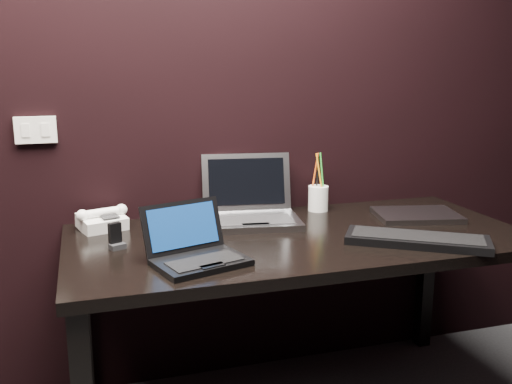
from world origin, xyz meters
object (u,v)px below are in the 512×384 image
object	(u,v)px
desk_phone	(102,220)
silver_laptop	(251,210)
desk	(299,254)
netbook	(196,251)
ext_keyboard	(417,240)
mobile_phone	(116,239)
pen_cup	(318,197)
closed_laptop	(417,215)

from	to	relation	value
desk_phone	silver_laptop	bearing A→B (deg)	-6.02
desk	desk_phone	size ratio (longest dim) A/B	8.29
netbook	desk_phone	distance (m)	0.55
silver_laptop	ext_keyboard	xyz separation A→B (m)	(0.48, -0.45, -0.03)
desk_phone	ext_keyboard	bearing A→B (deg)	-25.91
mobile_phone	pen_cup	size ratio (longest dim) A/B	0.35
silver_laptop	desk_phone	distance (m)	0.58
mobile_phone	pen_cup	bearing A→B (deg)	17.70
silver_laptop	desk_phone	world-z (taller)	silver_laptop
desk_phone	pen_cup	distance (m)	0.91
silver_laptop	mobile_phone	xyz separation A→B (m)	(-0.54, -0.19, -0.02)
ext_keyboard	closed_laptop	xyz separation A→B (m)	(0.19, 0.31, -0.00)
ext_keyboard	closed_laptop	distance (m)	0.36
netbook	desk_phone	size ratio (longest dim) A/B	1.66
netbook	mobile_phone	xyz separation A→B (m)	(-0.24, 0.22, -0.00)
closed_laptop	ext_keyboard	bearing A→B (deg)	-122.12
netbook	closed_laptop	distance (m)	1.02
ext_keyboard	mobile_phone	distance (m)	1.06
closed_laptop	pen_cup	world-z (taller)	pen_cup
desk	mobile_phone	world-z (taller)	mobile_phone
desk	closed_laptop	distance (m)	0.56
desk	pen_cup	world-z (taller)	pen_cup
closed_laptop	desk_phone	bearing A→B (deg)	170.63
closed_laptop	mobile_phone	size ratio (longest dim) A/B	4.20
mobile_phone	pen_cup	xyz separation A→B (m)	(0.87, 0.28, 0.03)
desk	silver_laptop	size ratio (longest dim) A/B	4.10
pen_cup	ext_keyboard	bearing A→B (deg)	-74.44
desk	mobile_phone	bearing A→B (deg)	177.02
silver_laptop	pen_cup	bearing A→B (deg)	14.52
ext_keyboard	pen_cup	bearing A→B (deg)	105.56
desk	pen_cup	size ratio (longest dim) A/B	6.70
silver_laptop	pen_cup	xyz separation A→B (m)	(0.33, 0.09, 0.01)
desk	mobile_phone	xyz separation A→B (m)	(-0.67, 0.03, 0.11)
ext_keyboard	closed_laptop	bearing A→B (deg)	57.88
netbook	pen_cup	distance (m)	0.81
desk_phone	pen_cup	world-z (taller)	pen_cup
silver_laptop	ext_keyboard	world-z (taller)	silver_laptop
silver_laptop	ext_keyboard	bearing A→B (deg)	-43.31
desk	ext_keyboard	distance (m)	0.43
mobile_phone	desk_phone	bearing A→B (deg)	97.94
ext_keyboard	mobile_phone	size ratio (longest dim) A/B	5.67
desk	silver_laptop	bearing A→B (deg)	118.45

